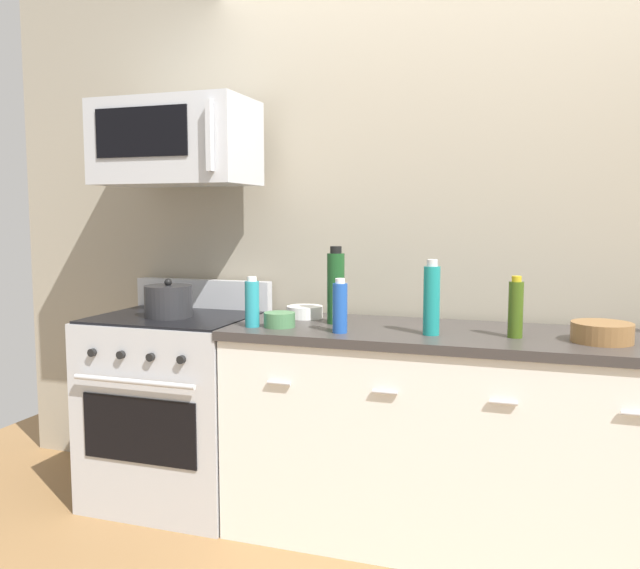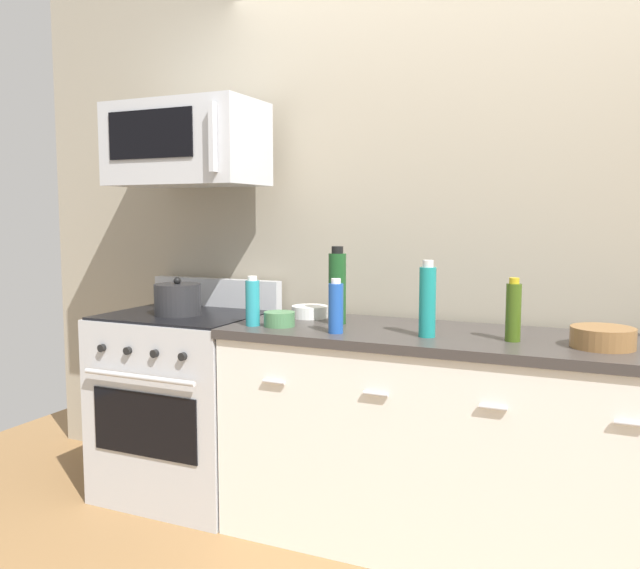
{
  "view_description": "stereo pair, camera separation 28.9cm",
  "coord_description": "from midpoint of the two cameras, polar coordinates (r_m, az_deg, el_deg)",
  "views": [
    {
      "loc": [
        0.33,
        -2.78,
        1.41
      ],
      "look_at": [
        -0.58,
        -0.05,
        1.1
      ],
      "focal_mm": 37.06,
      "sensor_mm": 36.0,
      "label": 1
    },
    {
      "loc": [
        0.6,
        -2.67,
        1.41
      ],
      "look_at": [
        -0.58,
        -0.05,
        1.1
      ],
      "focal_mm": 37.06,
      "sensor_mm": 36.0,
      "label": 2
    }
  ],
  "objects": [
    {
      "name": "back_wall",
      "position": [
        3.17,
        15.84,
        4.75
      ],
      "size": [
        5.03,
        0.1,
        2.7
      ],
      "primitive_type": "cube",
      "color": "#9E937F",
      "rests_on": "ground_plane"
    },
    {
      "name": "ground_plane",
      "position": [
        3.1,
        13.88,
        -21.13
      ],
      "size": [
        6.03,
        6.03,
        0.0
      ],
      "primitive_type": "plane",
      "color": "olive"
    },
    {
      "name": "range_oven",
      "position": [
        3.41,
        -9.07,
        -10.04
      ],
      "size": [
        0.76,
        0.69,
        1.07
      ],
      "color": "#B7BABF",
      "rests_on": "ground_plane"
    },
    {
      "name": "microwave",
      "position": [
        3.33,
        -9.01,
        11.86
      ],
      "size": [
        0.74,
        0.44,
        0.4
      ],
      "color": "#B7BABF"
    },
    {
      "name": "stockpot",
      "position": [
        3.26,
        -9.74,
        -1.28
      ],
      "size": [
        0.23,
        0.23,
        0.18
      ],
      "color": "#262628",
      "rests_on": "range_oven"
    },
    {
      "name": "bowl_white_ceramic",
      "position": [
        3.14,
        1.74,
        -2.34
      ],
      "size": [
        0.17,
        0.17,
        0.06
      ],
      "color": "white",
      "rests_on": "countertop_slab"
    },
    {
      "name": "bottle_olive_oil",
      "position": [
        2.7,
        19.35,
        -2.21
      ],
      "size": [
        0.06,
        0.06,
        0.25
      ],
      "color": "#385114",
      "rests_on": "countertop_slab"
    },
    {
      "name": "counter_unit",
      "position": [
        2.92,
        14.11,
        -13.08
      ],
      "size": [
        1.94,
        0.66,
        0.92
      ],
      "color": "silver",
      "rests_on": "ground_plane"
    },
    {
      "name": "bowl_green_glaze",
      "position": [
        2.9,
        -0.69,
        -2.99
      ],
      "size": [
        0.14,
        0.14,
        0.06
      ],
      "color": "#477A4C",
      "rests_on": "countertop_slab"
    },
    {
      "name": "bottle_sparkling_teal",
      "position": [
        2.69,
        12.32,
        -1.39
      ],
      "size": [
        0.07,
        0.07,
        0.31
      ],
      "color": "#197F7A",
      "rests_on": "countertop_slab"
    },
    {
      "name": "bottle_soda_blue",
      "position": [
        2.73,
        4.41,
        -1.99
      ],
      "size": [
        0.06,
        0.06,
        0.23
      ],
      "color": "#1E4CA5",
      "rests_on": "countertop_slab"
    },
    {
      "name": "bottle_dish_soap",
      "position": [
        2.91,
        -3.02,
        -1.55
      ],
      "size": [
        0.06,
        0.06,
        0.22
      ],
      "color": "teal",
      "rests_on": "countertop_slab"
    },
    {
      "name": "bowl_wooden_salad",
      "position": [
        2.71,
        26.11,
        -4.1
      ],
      "size": [
        0.23,
        0.23,
        0.08
      ],
      "color": "brown",
      "rests_on": "countertop_slab"
    },
    {
      "name": "bottle_wine_green",
      "position": [
        2.96,
        4.3,
        -0.24
      ],
      "size": [
        0.08,
        0.08,
        0.35
      ],
      "color": "#19471E",
      "rests_on": "countertop_slab"
    }
  ]
}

